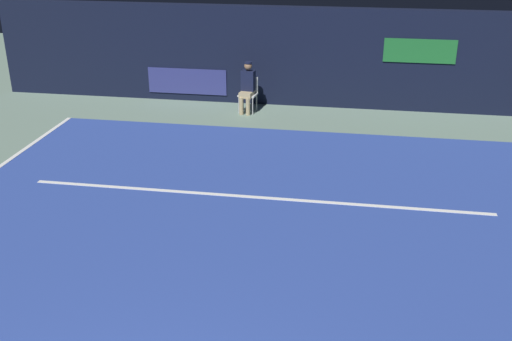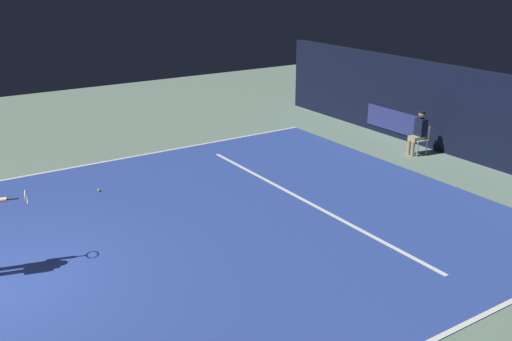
{
  "view_description": "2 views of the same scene",
  "coord_description": "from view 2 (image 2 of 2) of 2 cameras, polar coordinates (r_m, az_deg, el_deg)",
  "views": [
    {
      "loc": [
        1.67,
        -2.96,
        4.84
      ],
      "look_at": [
        0.18,
        5.96,
        0.95
      ],
      "focal_mm": 42.32,
      "sensor_mm": 36.0,
      "label": 1
    },
    {
      "loc": [
        10.04,
        -1.05,
        5.33
      ],
      "look_at": [
        -0.59,
        5.87,
        0.79
      ],
      "focal_mm": 40.17,
      "sensor_mm": 36.0,
      "label": 2
    }
  ],
  "objects": [
    {
      "name": "tennis_ball",
      "position": [
        14.85,
        -15.37,
        -1.89
      ],
      "size": [
        0.07,
        0.07,
        0.07
      ],
      "primitive_type": "sphere",
      "color": "#CCE033",
      "rests_on": "court_surface"
    },
    {
      "name": "court_surface",
      "position": [
        12.79,
        -2.48,
        -4.93
      ],
      "size": [
        10.93,
        11.66,
        0.01
      ],
      "primitive_type": "cube",
      "color": "#2D479E",
      "rests_on": "ground"
    },
    {
      "name": "line_judge_on_chair",
      "position": [
        17.68,
        15.91,
        3.69
      ],
      "size": [
        0.49,
        0.57,
        1.32
      ],
      "color": "white",
      "rests_on": "ground"
    },
    {
      "name": "ground_plane",
      "position": [
        12.8,
        -2.48,
        -4.95
      ],
      "size": [
        32.68,
        32.68,
        0.0
      ],
      "primitive_type": "plane",
      "color": "slate"
    },
    {
      "name": "back_wall",
      "position": [
        17.61,
        20.57,
        5.18
      ],
      "size": [
        16.31,
        0.33,
        2.6
      ],
      "color": "black",
      "rests_on": "ground"
    },
    {
      "name": "line_service",
      "position": [
        13.85,
        4.81,
        -2.96
      ],
      "size": [
        8.52,
        0.1,
        0.01
      ],
      "primitive_type": "cube",
      "color": "white",
      "rests_on": "court_surface"
    },
    {
      "name": "line_sideline_right",
      "position": [
        17.37,
        -11.65,
        1.45
      ],
      "size": [
        0.1,
        11.66,
        0.01
      ],
      "primitive_type": "cube",
      "color": "white",
      "rests_on": "court_surface"
    }
  ]
}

